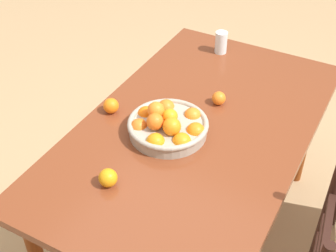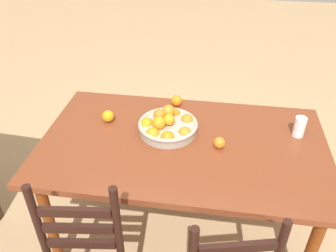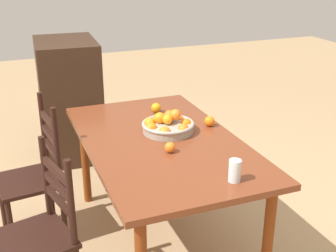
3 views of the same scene
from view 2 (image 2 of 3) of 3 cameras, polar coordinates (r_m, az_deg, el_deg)
name	(u,v)px [view 2 (image 2 of 3)]	position (r m, az deg, el deg)	size (l,w,h in m)	color
ground_plane	(180,230)	(2.50, 2.03, -16.71)	(12.00, 12.00, 0.00)	tan
dining_table	(183,153)	(2.01, 2.43, -4.46)	(1.60, 0.93, 0.77)	brown
fruit_bowl	(167,125)	(2.01, -0.11, 0.10)	(0.35, 0.35, 0.15)	#A39B8D
orange_loose_0	(177,101)	(2.26, 1.41, 4.15)	(0.07, 0.07, 0.07)	orange
orange_loose_1	(219,143)	(1.92, 8.44, -2.75)	(0.06, 0.06, 0.06)	orange
orange_loose_2	(108,116)	(2.14, -9.78, 1.59)	(0.07, 0.07, 0.07)	orange
drinking_glass	(300,127)	(2.11, 20.75, -0.12)	(0.07, 0.07, 0.12)	silver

